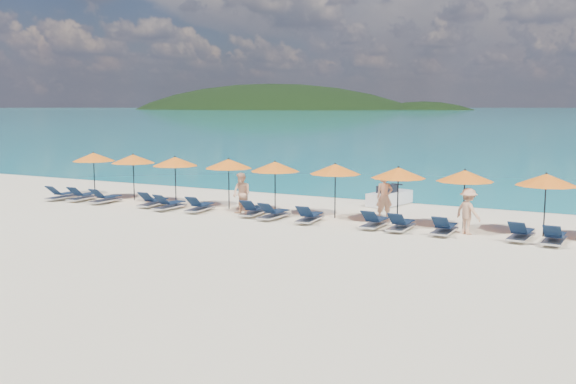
% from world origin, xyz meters
% --- Properties ---
extents(ground, '(1400.00, 1400.00, 0.00)m').
position_xyz_m(ground, '(0.00, 0.00, 0.00)').
color(ground, beige).
extents(headland_main, '(374.00, 242.00, 126.50)m').
position_xyz_m(headland_main, '(-300.00, 540.00, -38.00)').
color(headland_main, black).
rests_on(headland_main, ground).
extents(headland_small, '(162.00, 126.00, 85.50)m').
position_xyz_m(headland_small, '(-150.00, 560.00, -35.00)').
color(headland_small, black).
rests_on(headland_small, ground).
extents(jetski, '(1.52, 2.74, 0.92)m').
position_xyz_m(jetski, '(2.18, 8.96, 0.38)').
color(jetski, silver).
rests_on(jetski, ground).
extents(beachgoer_a, '(0.81, 0.75, 1.86)m').
position_xyz_m(beachgoer_a, '(3.22, 5.19, 0.93)').
color(beachgoer_a, tan).
rests_on(beachgoer_a, ground).
extents(beachgoer_b, '(0.98, 0.74, 1.78)m').
position_xyz_m(beachgoer_b, '(-2.53, 3.64, 0.89)').
color(beachgoer_b, tan).
rests_on(beachgoer_b, ground).
extents(beachgoer_c, '(1.18, 0.99, 1.66)m').
position_xyz_m(beachgoer_c, '(6.82, 3.82, 0.83)').
color(beachgoer_c, tan).
rests_on(beachgoer_c, ground).
extents(umbrella_0, '(2.10, 2.10, 2.28)m').
position_xyz_m(umbrella_0, '(-11.84, 4.72, 2.02)').
color(umbrella_0, black).
rests_on(umbrella_0, ground).
extents(umbrella_1, '(2.10, 2.10, 2.28)m').
position_xyz_m(umbrella_1, '(-9.33, 4.75, 2.02)').
color(umbrella_1, black).
rests_on(umbrella_1, ground).
extents(umbrella_2, '(2.10, 2.10, 2.28)m').
position_xyz_m(umbrella_2, '(-6.65, 4.53, 2.02)').
color(umbrella_2, black).
rests_on(umbrella_2, ground).
extents(umbrella_3, '(2.10, 2.10, 2.28)m').
position_xyz_m(umbrella_3, '(-3.85, 4.72, 2.02)').
color(umbrella_3, black).
rests_on(umbrella_3, ground).
extents(umbrella_4, '(2.10, 2.10, 2.28)m').
position_xyz_m(umbrella_4, '(-1.38, 4.47, 2.02)').
color(umbrella_4, black).
rests_on(umbrella_4, ground).
extents(umbrella_5, '(2.10, 2.10, 2.28)m').
position_xyz_m(umbrella_5, '(1.29, 4.69, 2.02)').
color(umbrella_5, black).
rests_on(umbrella_5, ground).
extents(umbrella_6, '(2.10, 2.10, 2.28)m').
position_xyz_m(umbrella_6, '(4.00, 4.47, 2.02)').
color(umbrella_6, black).
rests_on(umbrella_6, ground).
extents(umbrella_7, '(2.10, 2.10, 2.28)m').
position_xyz_m(umbrella_7, '(6.50, 4.58, 2.02)').
color(umbrella_7, black).
rests_on(umbrella_7, ground).
extents(umbrella_8, '(2.10, 2.10, 2.28)m').
position_xyz_m(umbrella_8, '(9.28, 4.62, 2.02)').
color(umbrella_8, black).
rests_on(umbrella_8, ground).
extents(lounger_0, '(0.69, 1.72, 0.66)m').
position_xyz_m(lounger_0, '(-12.51, 3.21, 0.24)').
color(lounger_0, silver).
rests_on(lounger_0, ground).
extents(lounger_1, '(0.75, 1.74, 0.66)m').
position_xyz_m(lounger_1, '(-11.38, 3.42, 0.24)').
color(lounger_1, silver).
rests_on(lounger_1, ground).
extents(lounger_2, '(0.66, 1.71, 0.66)m').
position_xyz_m(lounger_2, '(-9.86, 3.35, 0.24)').
color(lounger_2, silver).
rests_on(lounger_2, ground).
extents(lounger_3, '(0.71, 1.73, 0.66)m').
position_xyz_m(lounger_3, '(-7.21, 3.58, 0.24)').
color(lounger_3, silver).
rests_on(lounger_3, ground).
extents(lounger_4, '(0.70, 1.73, 0.66)m').
position_xyz_m(lounger_4, '(-6.01, 3.22, 0.24)').
color(lounger_4, silver).
rests_on(lounger_4, ground).
extents(lounger_5, '(0.75, 1.74, 0.66)m').
position_xyz_m(lounger_5, '(-4.49, 3.38, 0.24)').
color(lounger_5, silver).
rests_on(lounger_5, ground).
extents(lounger_6, '(0.74, 1.74, 0.66)m').
position_xyz_m(lounger_6, '(-1.90, 3.57, 0.24)').
color(lounger_6, silver).
rests_on(lounger_6, ground).
extents(lounger_7, '(0.73, 1.74, 0.66)m').
position_xyz_m(lounger_7, '(-0.79, 3.27, 0.24)').
color(lounger_7, silver).
rests_on(lounger_7, ground).
extents(lounger_8, '(0.73, 1.74, 0.66)m').
position_xyz_m(lounger_8, '(0.81, 3.25, 0.24)').
color(lounger_8, silver).
rests_on(lounger_8, ground).
extents(lounger_9, '(0.68, 1.72, 0.66)m').
position_xyz_m(lounger_9, '(3.48, 3.39, 0.24)').
color(lounger_9, silver).
rests_on(lounger_9, ground).
extents(lounger_10, '(0.64, 1.71, 0.66)m').
position_xyz_m(lounger_10, '(4.52, 3.32, 0.24)').
color(lounger_10, silver).
rests_on(lounger_10, ground).
extents(lounger_11, '(0.64, 1.71, 0.66)m').
position_xyz_m(lounger_11, '(6.10, 3.37, 0.24)').
color(lounger_11, silver).
rests_on(lounger_11, ground).
extents(lounger_12, '(0.78, 1.75, 0.66)m').
position_xyz_m(lounger_12, '(8.67, 3.55, 0.24)').
color(lounger_12, silver).
rests_on(lounger_12, ground).
extents(lounger_13, '(0.72, 1.73, 0.66)m').
position_xyz_m(lounger_13, '(9.74, 3.43, 0.24)').
color(lounger_13, silver).
rests_on(lounger_13, ground).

